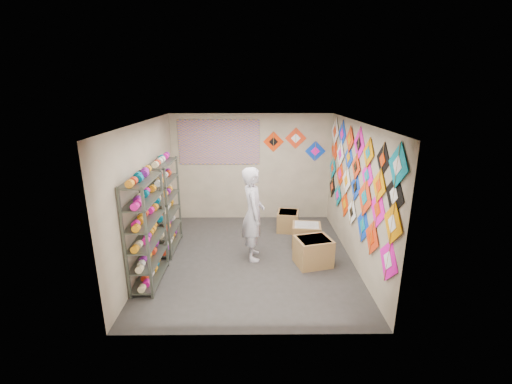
{
  "coord_description": "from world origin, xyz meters",
  "views": [
    {
      "loc": [
        0.04,
        -6.23,
        3.3
      ],
      "look_at": [
        0.1,
        0.3,
        1.3
      ],
      "focal_mm": 24.0,
      "sensor_mm": 36.0,
      "label": 1
    }
  ],
  "objects_px": {
    "carton_c": "(288,221)",
    "carton_b": "(306,235)",
    "shelf_rack_front": "(146,232)",
    "carton_a": "(313,252)",
    "shopkeeper": "(253,214)",
    "shelf_rack_back": "(165,206)"
  },
  "relations": [
    {
      "from": "carton_a",
      "to": "carton_b",
      "type": "height_order",
      "value": "carton_a"
    },
    {
      "from": "carton_b",
      "to": "shelf_rack_front",
      "type": "bearing_deg",
      "value": -147.54
    },
    {
      "from": "carton_a",
      "to": "carton_c",
      "type": "distance_m",
      "value": 1.7
    },
    {
      "from": "shelf_rack_back",
      "to": "carton_b",
      "type": "height_order",
      "value": "shelf_rack_back"
    },
    {
      "from": "shelf_rack_front",
      "to": "carton_b",
      "type": "distance_m",
      "value": 3.36
    },
    {
      "from": "shelf_rack_back",
      "to": "carton_c",
      "type": "distance_m",
      "value": 2.91
    },
    {
      "from": "shopkeeper",
      "to": "carton_a",
      "type": "xyz_separation_m",
      "value": [
        1.16,
        -0.3,
        -0.67
      ]
    },
    {
      "from": "carton_b",
      "to": "carton_c",
      "type": "distance_m",
      "value": 0.91
    },
    {
      "from": "shelf_rack_front",
      "to": "carton_b",
      "type": "height_order",
      "value": "shelf_rack_front"
    },
    {
      "from": "shelf_rack_front",
      "to": "shelf_rack_back",
      "type": "distance_m",
      "value": 1.3
    },
    {
      "from": "shelf_rack_front",
      "to": "carton_a",
      "type": "height_order",
      "value": "shelf_rack_front"
    },
    {
      "from": "shelf_rack_front",
      "to": "carton_b",
      "type": "relative_size",
      "value": 3.18
    },
    {
      "from": "carton_c",
      "to": "carton_b",
      "type": "bearing_deg",
      "value": -60.25
    },
    {
      "from": "carton_a",
      "to": "carton_c",
      "type": "xyz_separation_m",
      "value": [
        -0.33,
        1.67,
        -0.04
      ]
    },
    {
      "from": "shopkeeper",
      "to": "carton_c",
      "type": "relative_size",
      "value": 3.5
    },
    {
      "from": "shopkeeper",
      "to": "carton_a",
      "type": "bearing_deg",
      "value": -109.33
    },
    {
      "from": "shelf_rack_front",
      "to": "carton_c",
      "type": "relative_size",
      "value": 3.55
    },
    {
      "from": "shelf_rack_back",
      "to": "carton_c",
      "type": "bearing_deg",
      "value": 19.72
    },
    {
      "from": "carton_a",
      "to": "shopkeeper",
      "type": "bearing_deg",
      "value": 150.89
    },
    {
      "from": "shelf_rack_back",
      "to": "carton_c",
      "type": "xyz_separation_m",
      "value": [
        2.65,
        0.95,
        -0.72
      ]
    },
    {
      "from": "carton_b",
      "to": "carton_c",
      "type": "bearing_deg",
      "value": 117.48
    },
    {
      "from": "shopkeeper",
      "to": "carton_b",
      "type": "height_order",
      "value": "shopkeeper"
    }
  ]
}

